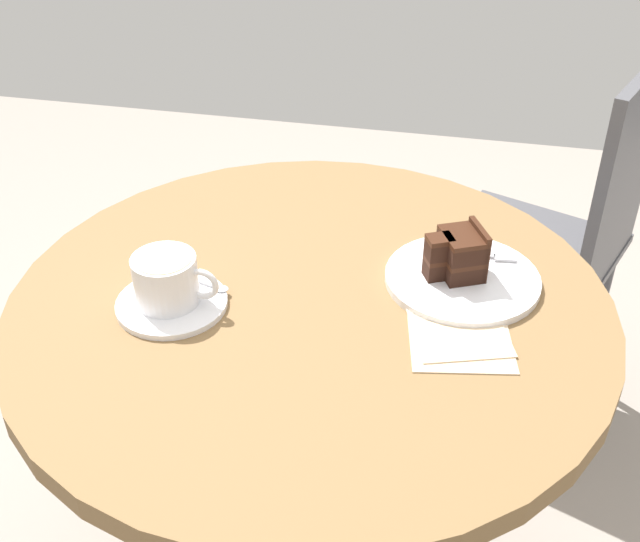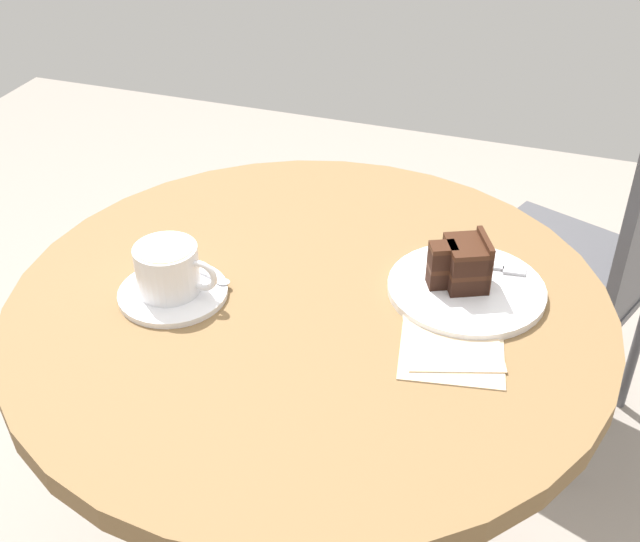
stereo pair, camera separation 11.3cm
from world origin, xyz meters
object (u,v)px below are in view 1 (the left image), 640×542
object	(u,v)px
teaspoon	(206,284)
cake_slice	(458,254)
fork	(483,256)
saucer	(172,303)
napkin	(460,335)
coffee_cup	(167,279)
cake_plate	(462,279)
cafe_chair	(569,227)

from	to	relation	value
teaspoon	cake_slice	world-z (taller)	cake_slice
teaspoon	fork	size ratio (longest dim) A/B	0.72
saucer	napkin	world-z (taller)	saucer
coffee_cup	napkin	world-z (taller)	coffee_cup
napkin	saucer	bearing A→B (deg)	-177.57
cake_plate	cafe_chair	distance (m)	0.64
coffee_cup	teaspoon	xyz separation A→B (m)	(0.04, 0.05, -0.03)
teaspoon	cafe_chair	bearing A→B (deg)	64.57
fork	cafe_chair	bearing A→B (deg)	63.53
teaspoon	cake_plate	size ratio (longest dim) A/B	0.43
cake_slice	cake_plate	bearing A→B (deg)	-13.92
saucer	fork	world-z (taller)	fork
saucer	napkin	bearing A→B (deg)	2.43
fork	napkin	bearing A→B (deg)	-102.93
saucer	teaspoon	distance (m)	0.06
cafe_chair	cake_plate	bearing A→B (deg)	1.07
fork	cafe_chair	distance (m)	0.59
teaspoon	napkin	distance (m)	0.37
saucer	cake_slice	bearing A→B (deg)	20.82
cake_plate	fork	distance (m)	0.06
saucer	cake_slice	distance (m)	0.42
coffee_cup	cafe_chair	world-z (taller)	cafe_chair
coffee_cup	napkin	distance (m)	0.41
coffee_cup	cake_plate	xyz separation A→B (m)	(0.40, 0.14, -0.04)
cafe_chair	napkin	bearing A→B (deg)	5.05
teaspoon	cake_slice	xyz separation A→B (m)	(0.35, 0.10, 0.04)
coffee_cup	fork	world-z (taller)	coffee_cup
cake_plate	cake_slice	world-z (taller)	cake_slice
fork	napkin	world-z (taller)	fork
saucer	fork	xyz separation A→B (m)	(0.42, 0.20, 0.01)
saucer	coffee_cup	world-z (taller)	coffee_cup
cake_slice	teaspoon	bearing A→B (deg)	-164.09
napkin	fork	bearing A→B (deg)	83.43
saucer	cake_slice	world-z (taller)	cake_slice
cake_plate	cake_slice	distance (m)	0.04
fork	cake_slice	bearing A→B (deg)	-130.86
saucer	cake_slice	xyz separation A→B (m)	(0.39, 0.15, 0.04)
coffee_cup	napkin	size ratio (longest dim) A/B	0.70
cafe_chair	cake_slice	bearing A→B (deg)	0.14
teaspoon	napkin	bearing A→B (deg)	10.85
cake_plate	fork	bearing A→B (deg)	64.27
teaspoon	napkin	world-z (taller)	teaspoon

